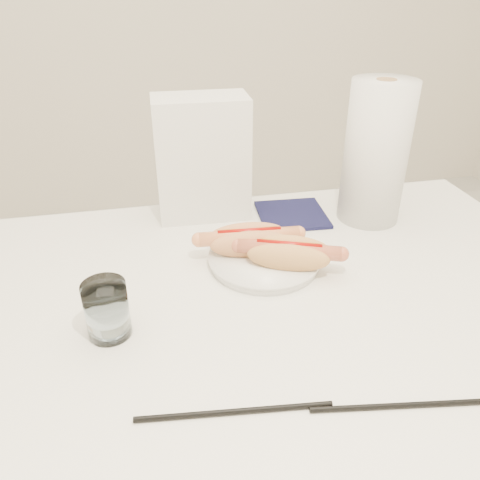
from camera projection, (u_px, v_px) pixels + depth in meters
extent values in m
cube|color=white|center=(257.00, 309.00, 0.81)|extent=(1.20, 0.80, 0.04)
cylinder|color=silver|center=(9.00, 375.00, 1.18)|extent=(0.04, 0.04, 0.71)
cylinder|color=silver|center=(409.00, 317.00, 1.38)|extent=(0.04, 0.04, 0.71)
cylinder|color=white|center=(264.00, 261.00, 0.89)|extent=(0.26, 0.26, 0.02)
ellipsoid|color=tan|center=(251.00, 244.00, 0.87)|extent=(0.15, 0.05, 0.05)
ellipsoid|color=tan|center=(248.00, 235.00, 0.90)|extent=(0.15, 0.05, 0.05)
ellipsoid|color=tan|center=(249.00, 245.00, 0.89)|extent=(0.14, 0.07, 0.03)
cylinder|color=#E78651|center=(249.00, 236.00, 0.88)|extent=(0.19, 0.04, 0.03)
cylinder|color=#990A05|center=(249.00, 231.00, 0.88)|extent=(0.12, 0.02, 0.01)
ellipsoid|color=tan|center=(288.00, 258.00, 0.83)|extent=(0.15, 0.09, 0.05)
ellipsoid|color=tan|center=(290.00, 248.00, 0.86)|extent=(0.15, 0.09, 0.05)
ellipsoid|color=tan|center=(289.00, 258.00, 0.85)|extent=(0.14, 0.10, 0.03)
cylinder|color=#C26244|center=(289.00, 250.00, 0.84)|extent=(0.18, 0.09, 0.03)
cylinder|color=#990A05|center=(289.00, 244.00, 0.84)|extent=(0.11, 0.05, 0.01)
cylinder|color=silver|center=(107.00, 310.00, 0.70)|extent=(0.06, 0.06, 0.09)
cylinder|color=black|center=(234.00, 412.00, 0.59)|extent=(0.25, 0.04, 0.01)
cylinder|color=black|center=(404.00, 405.00, 0.60)|extent=(0.24, 0.04, 0.01)
cube|color=silver|center=(202.00, 158.00, 1.01)|extent=(0.20, 0.11, 0.26)
cube|color=#101133|center=(292.00, 215.00, 1.06)|extent=(0.15, 0.15, 0.01)
cylinder|color=silver|center=(376.00, 153.00, 0.99)|extent=(0.16, 0.16, 0.29)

